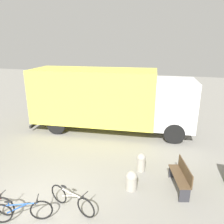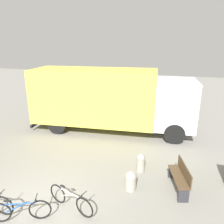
{
  "view_description": "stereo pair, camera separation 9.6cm",
  "coord_description": "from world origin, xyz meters",
  "px_view_note": "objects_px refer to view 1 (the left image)",
  "views": [
    {
      "loc": [
        3.93,
        -4.57,
        4.89
      ],
      "look_at": [
        1.17,
        4.48,
        1.85
      ],
      "focal_mm": 35.0,
      "sensor_mm": 36.0,
      "label": 1
    },
    {
      "loc": [
        4.03,
        -4.54,
        4.89
      ],
      "look_at": [
        1.17,
        4.48,
        1.85
      ],
      "focal_mm": 35.0,
      "sensor_mm": 36.0,
      "label": 2
    }
  ],
  "objects_px": {
    "bicycle_middle": "(21,211)",
    "bicycle_far": "(72,200)",
    "bollard_near_bench": "(132,180)",
    "bollard_far_bench": "(141,162)",
    "delivery_truck": "(109,98)",
    "park_bench": "(181,176)"
  },
  "relations": [
    {
      "from": "bollard_near_bench",
      "to": "park_bench",
      "type": "bearing_deg",
      "value": 17.81
    },
    {
      "from": "bicycle_far",
      "to": "bollard_far_bench",
      "type": "xyz_separation_m",
      "value": [
        1.65,
        2.73,
        0.05
      ]
    },
    {
      "from": "delivery_truck",
      "to": "bicycle_far",
      "type": "height_order",
      "value": "delivery_truck"
    },
    {
      "from": "bicycle_middle",
      "to": "bollard_far_bench",
      "type": "distance_m",
      "value": 4.53
    },
    {
      "from": "park_bench",
      "to": "bicycle_far",
      "type": "distance_m",
      "value": 3.74
    },
    {
      "from": "bollard_near_bench",
      "to": "bicycle_middle",
      "type": "bearing_deg",
      "value": -139.13
    },
    {
      "from": "delivery_truck",
      "to": "park_bench",
      "type": "xyz_separation_m",
      "value": [
        4.01,
        -4.44,
        -1.41
      ]
    },
    {
      "from": "delivery_truck",
      "to": "bollard_far_bench",
      "type": "height_order",
      "value": "delivery_truck"
    },
    {
      "from": "bicycle_far",
      "to": "bollard_far_bench",
      "type": "distance_m",
      "value": 3.18
    },
    {
      "from": "bicycle_middle",
      "to": "bollard_near_bench",
      "type": "bearing_deg",
      "value": 16.97
    },
    {
      "from": "delivery_truck",
      "to": "park_bench",
      "type": "bearing_deg",
      "value": -53.9
    },
    {
      "from": "bicycle_middle",
      "to": "bollard_near_bench",
      "type": "distance_m",
      "value": 3.54
    },
    {
      "from": "bicycle_middle",
      "to": "bicycle_far",
      "type": "xyz_separation_m",
      "value": [
        1.15,
        0.83,
        0.0
      ]
    },
    {
      "from": "park_bench",
      "to": "bollard_near_bench",
      "type": "height_order",
      "value": "park_bench"
    },
    {
      "from": "delivery_truck",
      "to": "bollard_near_bench",
      "type": "height_order",
      "value": "delivery_truck"
    },
    {
      "from": "park_bench",
      "to": "bollard_near_bench",
      "type": "xyz_separation_m",
      "value": [
        -1.63,
        -0.52,
        -0.15
      ]
    },
    {
      "from": "park_bench",
      "to": "bollard_far_bench",
      "type": "relative_size",
      "value": 2.02
    },
    {
      "from": "bicycle_middle",
      "to": "bollard_far_bench",
      "type": "relative_size",
      "value": 2.17
    },
    {
      "from": "bollard_near_bench",
      "to": "bollard_far_bench",
      "type": "xyz_separation_m",
      "value": [
        0.12,
        1.24,
        0.03
      ]
    },
    {
      "from": "bicycle_middle",
      "to": "park_bench",
      "type": "bearing_deg",
      "value": 9.51
    },
    {
      "from": "delivery_truck",
      "to": "bicycle_far",
      "type": "xyz_separation_m",
      "value": [
        0.86,
        -6.44,
        -1.58
      ]
    },
    {
      "from": "bicycle_far",
      "to": "park_bench",
      "type": "bearing_deg",
      "value": 48.6
    }
  ]
}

